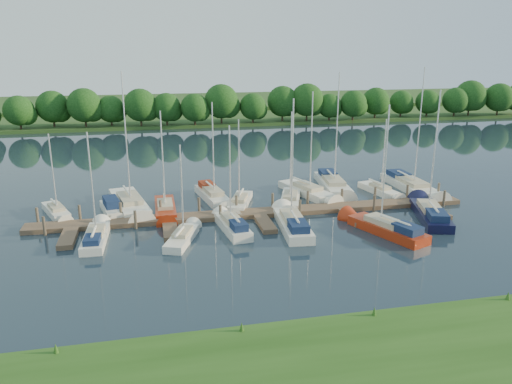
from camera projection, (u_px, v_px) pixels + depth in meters
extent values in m
plane|color=#17232F|center=(280.00, 248.00, 37.95)|extent=(260.00, 260.00, 0.00)
cube|color=#214714|center=(370.00, 375.00, 22.86)|extent=(90.00, 10.00, 0.50)
cube|color=#4E3B2C|center=(258.00, 213.00, 45.40)|extent=(40.00, 2.00, 0.40)
cube|color=#4E3B2C|center=(68.00, 239.00, 39.32)|extent=(1.20, 4.00, 0.40)
cube|color=#4E3B2C|center=(170.00, 231.00, 40.95)|extent=(1.20, 4.00, 0.40)
cube|color=#4E3B2C|center=(265.00, 224.00, 42.58)|extent=(1.20, 4.00, 0.40)
cube|color=#4E3B2C|center=(353.00, 217.00, 44.22)|extent=(1.20, 4.00, 0.40)
cube|color=#4E3B2C|center=(434.00, 211.00, 45.85)|extent=(1.20, 4.00, 0.40)
cylinder|color=#473D33|center=(38.00, 219.00, 42.64)|extent=(0.24, 0.24, 2.00)
cylinder|color=#473D33|center=(80.00, 216.00, 43.34)|extent=(0.24, 0.24, 2.00)
cylinder|color=#473D33|center=(121.00, 213.00, 44.04)|extent=(0.24, 0.24, 2.00)
cylinder|color=#473D33|center=(161.00, 211.00, 44.75)|extent=(0.24, 0.24, 2.00)
cylinder|color=#473D33|center=(199.00, 208.00, 45.45)|extent=(0.24, 0.24, 2.00)
cylinder|color=#473D33|center=(236.00, 206.00, 46.16)|extent=(0.24, 0.24, 2.00)
cylinder|color=#473D33|center=(273.00, 203.00, 46.86)|extent=(0.24, 0.24, 2.00)
cylinder|color=#473D33|center=(308.00, 201.00, 47.56)|extent=(0.24, 0.24, 2.00)
cylinder|color=#473D33|center=(342.00, 199.00, 48.27)|extent=(0.24, 0.24, 2.00)
cylinder|color=#473D33|center=(375.00, 197.00, 48.97)|extent=(0.24, 0.24, 2.00)
cylinder|color=#473D33|center=(407.00, 195.00, 49.68)|extent=(0.24, 0.24, 2.00)
cylinder|color=#473D33|center=(438.00, 192.00, 50.38)|extent=(0.24, 0.24, 2.00)
cylinder|color=#473D33|center=(44.00, 228.00, 40.40)|extent=(0.24, 0.24, 2.00)
cylinder|color=#473D33|center=(136.00, 222.00, 41.87)|extent=(0.24, 0.24, 2.00)
cylinder|color=#473D33|center=(220.00, 216.00, 43.33)|extent=(0.24, 0.24, 2.00)
cylinder|color=#473D33|center=(300.00, 211.00, 44.80)|extent=(0.24, 0.24, 2.00)
cylinder|color=#473D33|center=(374.00, 205.00, 46.27)|extent=(0.24, 0.24, 2.00)
cylinder|color=#473D33|center=(444.00, 201.00, 47.74)|extent=(0.24, 0.24, 2.00)
cube|color=#24451A|center=(191.00, 116.00, 108.25)|extent=(180.00, 30.00, 0.60)
cube|color=#365726|center=(183.00, 103.00, 131.60)|extent=(220.00, 40.00, 1.40)
cylinder|color=#38281C|center=(21.00, 126.00, 88.56)|extent=(0.36, 0.36, 2.50)
sphere|color=#0F340E|center=(19.00, 109.00, 87.71)|extent=(5.83, 5.83, 5.83)
sphere|color=#0F340E|center=(27.00, 113.00, 88.38)|extent=(4.16, 4.16, 4.16)
cylinder|color=#38281C|center=(44.00, 126.00, 89.08)|extent=(0.36, 0.36, 2.43)
sphere|color=#0F340E|center=(42.00, 109.00, 88.26)|extent=(5.67, 5.67, 5.67)
sphere|color=#0F340E|center=(50.00, 114.00, 88.92)|extent=(4.05, 4.05, 4.05)
cylinder|color=#38281C|center=(80.00, 124.00, 90.32)|extent=(0.36, 0.36, 2.68)
sphere|color=#0F340E|center=(79.00, 106.00, 89.41)|extent=(6.26, 6.26, 6.26)
sphere|color=#0F340E|center=(87.00, 111.00, 90.12)|extent=(4.47, 4.47, 4.47)
cylinder|color=#38281C|center=(110.00, 123.00, 91.85)|extent=(0.36, 0.36, 2.69)
sphere|color=#0F340E|center=(108.00, 105.00, 90.93)|extent=(6.27, 6.27, 6.27)
sphere|color=#0F340E|center=(116.00, 110.00, 91.64)|extent=(4.48, 4.48, 4.48)
cylinder|color=#38281C|center=(145.00, 121.00, 94.03)|extent=(0.36, 0.36, 2.82)
sphere|color=#0F340E|center=(144.00, 102.00, 93.07)|extent=(6.58, 6.58, 6.58)
sphere|color=#0F340E|center=(152.00, 107.00, 93.80)|extent=(4.70, 4.70, 4.70)
cylinder|color=#38281C|center=(170.00, 120.00, 95.67)|extent=(0.36, 0.36, 2.51)
sphere|color=#0F340E|center=(169.00, 104.00, 94.81)|extent=(5.86, 5.86, 5.86)
sphere|color=#0F340E|center=(176.00, 108.00, 95.49)|extent=(4.18, 4.18, 4.18)
cylinder|color=#38281C|center=(201.00, 121.00, 94.69)|extent=(0.36, 0.36, 2.53)
sphere|color=#0F340E|center=(201.00, 105.00, 93.83)|extent=(5.90, 5.90, 5.90)
sphere|color=#0F340E|center=(208.00, 109.00, 94.51)|extent=(4.22, 4.22, 4.22)
cylinder|color=#38281C|center=(223.00, 120.00, 97.51)|extent=(0.36, 0.36, 2.30)
sphere|color=#0F340E|center=(223.00, 105.00, 96.73)|extent=(5.37, 5.37, 5.37)
sphere|color=#0F340E|center=(228.00, 109.00, 97.37)|extent=(3.83, 3.83, 3.83)
cylinder|color=#38281C|center=(251.00, 120.00, 97.36)|extent=(0.36, 0.36, 2.21)
sphere|color=#0F340E|center=(251.00, 106.00, 96.61)|extent=(5.16, 5.16, 5.16)
sphere|color=#0F340E|center=(256.00, 110.00, 97.23)|extent=(3.69, 3.69, 3.69)
cylinder|color=#38281C|center=(275.00, 119.00, 98.19)|extent=(0.36, 0.36, 2.16)
sphere|color=#0F340E|center=(275.00, 106.00, 97.45)|extent=(5.03, 5.03, 5.03)
sphere|color=#0F340E|center=(280.00, 109.00, 98.06)|extent=(3.59, 3.59, 3.59)
cylinder|color=#38281C|center=(300.00, 116.00, 101.64)|extent=(0.36, 0.36, 2.41)
sphere|color=#0F340E|center=(301.00, 102.00, 100.81)|extent=(5.63, 5.63, 5.63)
sphere|color=#0F340E|center=(306.00, 105.00, 101.47)|extent=(4.02, 4.02, 4.02)
cylinder|color=#38281C|center=(329.00, 117.00, 100.06)|extent=(0.36, 0.36, 2.76)
sphere|color=#0F340E|center=(329.00, 100.00, 99.12)|extent=(6.44, 6.44, 6.44)
sphere|color=#0F340E|center=(335.00, 104.00, 99.85)|extent=(4.60, 4.60, 4.60)
cylinder|color=#38281C|center=(354.00, 115.00, 103.09)|extent=(0.36, 0.36, 2.52)
sphere|color=#0F340E|center=(355.00, 100.00, 102.23)|extent=(5.87, 5.87, 5.87)
sphere|color=#0F340E|center=(360.00, 104.00, 102.91)|extent=(4.19, 4.19, 4.19)
cylinder|color=#38281C|center=(374.00, 115.00, 104.79)|extent=(0.36, 0.36, 2.24)
sphere|color=#0F340E|center=(375.00, 102.00, 104.03)|extent=(5.22, 5.22, 5.22)
sphere|color=#0F340E|center=(379.00, 105.00, 104.65)|extent=(3.73, 3.73, 3.73)
cylinder|color=#38281C|center=(404.00, 117.00, 102.90)|extent=(0.36, 0.36, 1.99)
sphere|color=#0F340E|center=(405.00, 105.00, 102.22)|extent=(4.65, 4.65, 4.65)
sphere|color=#0F340E|center=(408.00, 108.00, 102.79)|extent=(3.32, 3.32, 3.32)
cylinder|color=#38281C|center=(423.00, 115.00, 104.86)|extent=(0.36, 0.36, 2.10)
sphere|color=#0F340E|center=(424.00, 103.00, 104.14)|extent=(4.91, 4.91, 4.91)
sphere|color=#0F340E|center=(428.00, 106.00, 104.74)|extent=(3.51, 3.51, 3.51)
cylinder|color=#38281C|center=(449.00, 113.00, 106.56)|extent=(0.36, 0.36, 2.51)
sphere|color=#0F340E|center=(451.00, 98.00, 105.70)|extent=(5.85, 5.85, 5.85)
sphere|color=#0F340E|center=(455.00, 102.00, 106.38)|extent=(4.18, 4.18, 4.18)
cylinder|color=#38281C|center=(478.00, 113.00, 106.63)|extent=(0.36, 0.36, 2.54)
sphere|color=#0F340E|center=(480.00, 98.00, 105.77)|extent=(5.92, 5.92, 5.92)
sphere|color=#0F340E|center=(484.00, 102.00, 106.45)|extent=(4.23, 4.23, 4.23)
cylinder|color=#38281C|center=(497.00, 112.00, 107.74)|extent=(0.36, 0.36, 2.72)
sphere|color=#0F340E|center=(499.00, 96.00, 106.81)|extent=(6.34, 6.34, 6.34)
sphere|color=#0F340E|center=(504.00, 100.00, 107.53)|extent=(4.53, 4.53, 4.53)
cube|color=silver|center=(56.00, 213.00, 45.61)|extent=(3.26, 5.29, 0.94)
cone|color=silver|center=(63.00, 220.00, 43.58)|extent=(1.34, 1.93, 0.72)
cube|color=tan|center=(56.00, 208.00, 45.24)|extent=(1.86, 2.54, 0.43)
cylinder|color=silver|center=(53.00, 172.00, 44.11)|extent=(0.12, 0.12, 6.92)
cylinder|color=silver|center=(54.00, 202.00, 45.76)|extent=(0.96, 2.17, 0.10)
cylinder|color=silver|center=(54.00, 202.00, 45.76)|extent=(0.96, 1.97, 0.20)
cube|color=silver|center=(112.00, 211.00, 46.09)|extent=(2.48, 4.79, 1.01)
cone|color=silver|center=(116.00, 218.00, 44.11)|extent=(1.04, 1.50, 0.75)
cube|color=#142346|center=(111.00, 203.00, 45.86)|extent=(1.73, 2.72, 0.91)
cube|color=silver|center=(129.00, 205.00, 47.86)|extent=(4.25, 9.17, 1.19)
cone|color=silver|center=(139.00, 219.00, 43.99)|extent=(1.85, 3.29, 1.24)
cube|color=tan|center=(130.00, 199.00, 47.26)|extent=(2.64, 4.28, 0.54)
cylinder|color=silver|center=(126.00, 139.00, 45.25)|extent=(0.12, 0.12, 11.94)
cylinder|color=silver|center=(127.00, 191.00, 48.30)|extent=(0.92, 3.92, 0.10)
cylinder|color=silver|center=(127.00, 191.00, 48.30)|extent=(0.93, 3.50, 0.20)
cube|color=maroon|center=(165.00, 210.00, 46.53)|extent=(1.85, 6.51, 0.97)
cone|color=maroon|center=(167.00, 221.00, 43.47)|extent=(0.92, 2.28, 0.91)
cube|color=tan|center=(165.00, 204.00, 46.06)|extent=(1.38, 2.93, 0.44)
cylinder|color=silver|center=(163.00, 160.00, 44.56)|extent=(0.12, 0.12, 8.78)
cylinder|color=silver|center=(164.00, 198.00, 46.87)|extent=(0.11, 2.93, 0.10)
cylinder|color=silver|center=(164.00, 198.00, 46.87)|extent=(0.21, 2.60, 0.20)
cube|color=silver|center=(212.00, 198.00, 50.14)|extent=(2.97, 6.88, 1.19)
cone|color=silver|center=(223.00, 207.00, 47.17)|extent=(1.32, 2.46, 0.93)
cube|color=tan|center=(213.00, 191.00, 49.63)|extent=(1.89, 3.19, 0.54)
cube|color=maroon|center=(207.00, 185.00, 51.55)|extent=(1.63, 2.19, 0.59)
cylinder|color=silver|center=(213.00, 149.00, 48.12)|extent=(0.12, 0.12, 8.99)
cylinder|color=silver|center=(210.00, 185.00, 50.40)|extent=(0.61, 2.97, 0.10)
cylinder|color=silver|center=(210.00, 185.00, 50.40)|extent=(0.65, 2.66, 0.20)
cube|color=silver|center=(240.00, 204.00, 48.24)|extent=(3.46, 5.94, 1.01)
cone|color=silver|center=(235.00, 213.00, 45.52)|extent=(1.44, 2.16, 0.80)
cube|color=tan|center=(240.00, 198.00, 47.80)|extent=(2.01, 2.84, 0.46)
cylinder|color=silver|center=(239.00, 161.00, 46.48)|extent=(0.12, 0.12, 7.74)
cylinder|color=silver|center=(241.00, 192.00, 48.51)|extent=(0.97, 2.46, 0.10)
cylinder|color=silver|center=(241.00, 192.00, 48.51)|extent=(0.97, 2.22, 0.20)
cube|color=silver|center=(290.00, 201.00, 49.21)|extent=(3.67, 6.41, 1.00)
cone|color=silver|center=(289.00, 210.00, 46.26)|extent=(1.53, 2.33, 0.87)
cube|color=tan|center=(290.00, 196.00, 48.74)|extent=(2.14, 3.06, 0.45)
cylinder|color=silver|center=(291.00, 156.00, 47.32)|extent=(0.12, 0.12, 8.35)
cylinder|color=silver|center=(291.00, 189.00, 49.52)|extent=(1.01, 2.66, 0.10)
cylinder|color=silver|center=(291.00, 189.00, 49.52)|extent=(1.00, 2.40, 0.20)
cube|color=silver|center=(306.00, 193.00, 51.95)|extent=(4.25, 7.58, 1.14)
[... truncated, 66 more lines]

